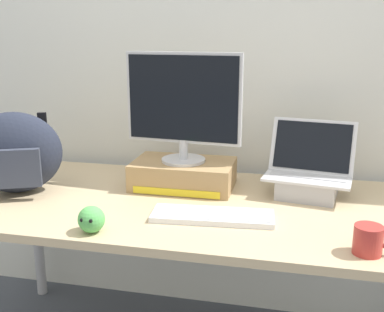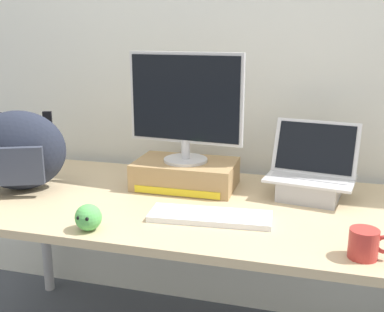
{
  "view_description": "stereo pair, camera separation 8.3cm",
  "coord_description": "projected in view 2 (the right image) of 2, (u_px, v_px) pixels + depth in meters",
  "views": [
    {
      "loc": [
        0.37,
        -1.63,
        1.35
      ],
      "look_at": [
        0.0,
        0.0,
        0.9
      ],
      "focal_mm": 43.8,
      "sensor_mm": 36.0,
      "label": 1
    },
    {
      "loc": [
        0.45,
        -1.61,
        1.35
      ],
      "look_at": [
        0.0,
        0.0,
        0.9
      ],
      "focal_mm": 43.8,
      "sensor_mm": 36.0,
      "label": 2
    }
  ],
  "objects": [
    {
      "name": "messenger_backpack",
      "position": [
        19.0,
        151.0,
        1.88
      ],
      "size": [
        0.42,
        0.33,
        0.33
      ],
      "rotation": [
        0.0,
        0.0,
        0.41
      ],
      "color": "#232838",
      "rests_on": "desk"
    },
    {
      "name": "back_wall",
      "position": [
        222.0,
        42.0,
        2.11
      ],
      "size": [
        7.0,
        0.1,
        2.6
      ],
      "primitive_type": "cube",
      "color": "silver",
      "rests_on": "ground"
    },
    {
      "name": "coffee_mug",
      "position": [
        365.0,
        244.0,
        1.33
      ],
      "size": [
        0.13,
        0.08,
        0.09
      ],
      "color": "#B2332D",
      "rests_on": "desk"
    },
    {
      "name": "desk",
      "position": [
        192.0,
        216.0,
        1.8
      ],
      "size": [
        1.91,
        0.83,
        0.72
      ],
      "color": "tan",
      "rests_on": "ground"
    },
    {
      "name": "plush_toy",
      "position": [
        88.0,
        217.0,
        1.52
      ],
      "size": [
        0.09,
        0.09,
        0.09
      ],
      "color": "#56B256",
      "rests_on": "desk"
    },
    {
      "name": "desktop_monitor",
      "position": [
        185.0,
        105.0,
        1.86
      ],
      "size": [
        0.48,
        0.18,
        0.44
      ],
      "rotation": [
        0.0,
        0.0,
        -0.09
      ],
      "color": "silver",
      "rests_on": "toner_box_yellow"
    },
    {
      "name": "open_laptop",
      "position": [
        310.0,
        182.0,
        1.81
      ],
      "size": [
        0.36,
        0.27,
        0.29
      ],
      "rotation": [
        0.0,
        0.0,
        -0.16
      ],
      "color": "#ADADB2",
      "rests_on": "desk"
    },
    {
      "name": "toner_box_yellow",
      "position": [
        186.0,
        174.0,
        1.94
      ],
      "size": [
        0.41,
        0.26,
        0.11
      ],
      "color": "#A88456",
      "rests_on": "desk"
    },
    {
      "name": "external_keyboard",
      "position": [
        210.0,
        216.0,
        1.61
      ],
      "size": [
        0.43,
        0.17,
        0.02
      ],
      "rotation": [
        0.0,
        0.0,
        0.08
      ],
      "color": "white",
      "rests_on": "desk"
    }
  ]
}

